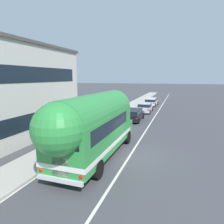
{
  "coord_description": "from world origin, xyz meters",
  "views": [
    {
      "loc": [
        2.86,
        -12.32,
        5.12
      ],
      "look_at": [
        -2.18,
        2.83,
        2.35
      ],
      "focal_mm": 32.4,
      "sensor_mm": 36.0,
      "label": 1
    }
  ],
  "objects_px": {
    "car_second": "(145,107)",
    "car_third": "(151,101)",
    "painted_bus": "(93,124)",
    "car_lead": "(134,114)"
  },
  "relations": [
    {
      "from": "car_second",
      "to": "car_third",
      "type": "bearing_deg",
      "value": 90.06
    },
    {
      "from": "car_second",
      "to": "car_third",
      "type": "relative_size",
      "value": 1.01
    },
    {
      "from": "painted_bus",
      "to": "car_lead",
      "type": "bearing_deg",
      "value": 90.6
    },
    {
      "from": "car_lead",
      "to": "car_third",
      "type": "xyz_separation_m",
      "value": [
        0.28,
        13.6,
        -0.0
      ]
    },
    {
      "from": "car_second",
      "to": "car_third",
      "type": "distance_m",
      "value": 7.17
    },
    {
      "from": "painted_bus",
      "to": "car_third",
      "type": "height_order",
      "value": "painted_bus"
    },
    {
      "from": "painted_bus",
      "to": "car_lead",
      "type": "relative_size",
      "value": 2.3
    },
    {
      "from": "car_lead",
      "to": "car_second",
      "type": "bearing_deg",
      "value": 87.46
    },
    {
      "from": "car_lead",
      "to": "car_third",
      "type": "distance_m",
      "value": 13.6
    },
    {
      "from": "painted_bus",
      "to": "car_second",
      "type": "height_order",
      "value": "painted_bus"
    }
  ]
}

